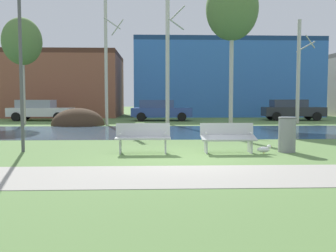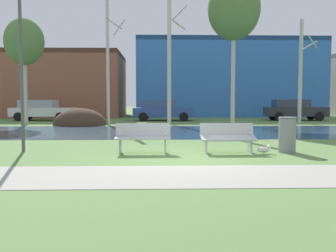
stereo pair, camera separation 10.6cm
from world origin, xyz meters
TOP-DOWN VIEW (x-y plane):
  - ground_plane at (0.00, 10.00)m, footprint 120.00×120.00m
  - paved_path_strip at (0.00, -2.18)m, footprint 60.00×2.29m
  - river_band at (0.00, 8.48)m, footprint 80.00×7.47m
  - soil_mound at (-5.53, 13.23)m, footprint 3.22×2.92m
  - bench_left at (-1.25, 1.12)m, footprint 1.60×0.58m
  - bench_right at (1.25, 1.12)m, footprint 1.60×0.58m
  - trash_bin at (3.04, 1.20)m, footprint 0.53×0.53m
  - seagull at (2.27, 0.89)m, footprint 0.45×0.17m
  - streetlamp at (-4.88, 1.61)m, footprint 0.32×0.32m
  - birch_far_left at (-9.05, 14.03)m, footprint 2.42×2.42m
  - birch_left at (-3.78, 13.28)m, footprint 1.20×1.99m
  - birch_center_left at (-0.03, 13.85)m, footprint 1.22×2.10m
  - birch_center at (3.94, 13.68)m, footprint 3.24×3.24m
  - birch_center_right at (8.51, 14.43)m, footprint 1.15×2.03m
  - parked_van_nearest_white at (-9.33, 18.28)m, footprint 4.65×2.22m
  - parked_sedan_second_blue at (-0.43, 17.84)m, footprint 4.48×2.20m
  - parked_hatch_third_dark at (9.44, 17.99)m, footprint 4.51×2.12m
  - building_brick_low at (-10.94, 25.65)m, footprint 13.73×8.73m
  - building_blue_store at (5.78, 25.45)m, footprint 16.76×6.18m

SIDE VIEW (x-z plane):
  - ground_plane at x=0.00m, z-range 0.00..0.00m
  - soil_mound at x=-5.53m, z-range -1.04..1.04m
  - river_band at x=0.00m, z-range 0.00..0.01m
  - paved_path_strip at x=0.00m, z-range 0.00..0.01m
  - seagull at x=2.27m, z-range 0.00..0.26m
  - bench_left at x=-1.25m, z-range 0.04..0.91m
  - bench_right at x=1.25m, z-range 0.04..0.91m
  - trash_bin at x=3.04m, z-range 0.02..1.07m
  - parked_sedan_second_blue at x=-0.43m, z-range 0.04..1.56m
  - parked_van_nearest_white at x=-9.33m, z-range 0.04..1.57m
  - parked_hatch_third_dark at x=9.44m, z-range 0.03..1.59m
  - building_brick_low at x=-10.94m, z-range 0.00..5.76m
  - birch_center_right at x=8.51m, z-range 0.09..6.79m
  - building_blue_store at x=5.78m, z-range 0.00..7.01m
  - birch_left at x=-3.78m, z-range 0.10..7.77m
  - streetlamp at x=-4.88m, z-range 0.94..7.00m
  - birch_center_left at x=-0.03m, z-range 0.07..9.55m
  - birch_far_left at x=-9.05m, z-range 1.81..8.41m
  - birch_center at x=3.94m, z-range 2.53..11.71m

